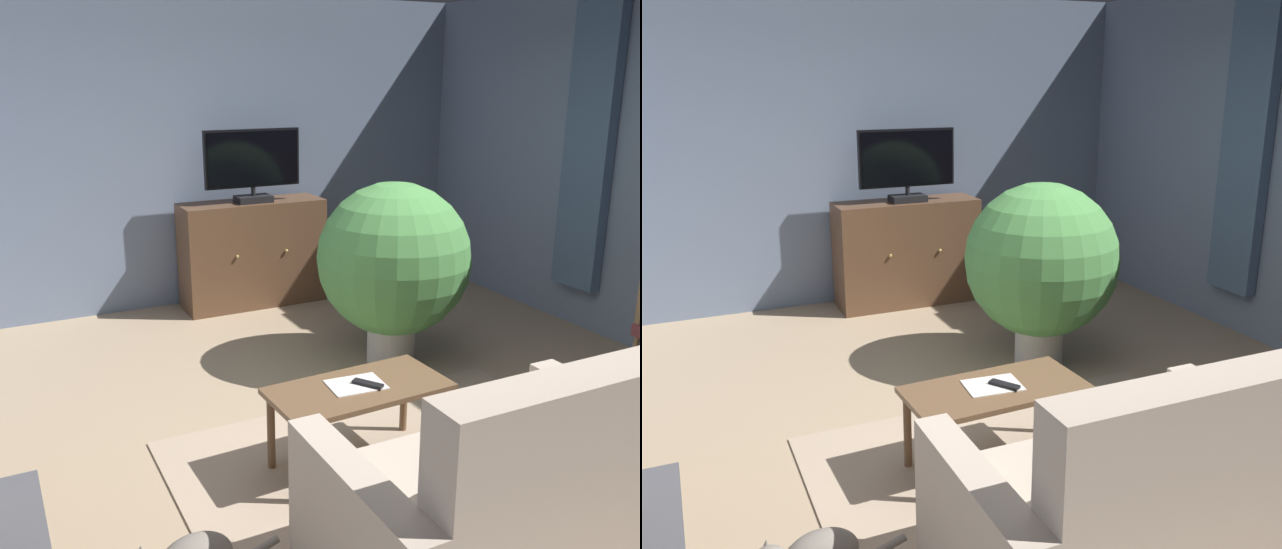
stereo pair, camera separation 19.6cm
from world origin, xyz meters
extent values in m
cube|color=tan|center=(0.00, 0.00, -0.02)|extent=(5.92, 6.37, 0.04)
cube|color=slate|center=(0.00, 2.94, 1.39)|extent=(5.92, 0.10, 2.78)
cube|color=slate|center=(2.60, 0.79, 1.53)|extent=(0.10, 0.44, 2.34)
cube|color=tan|center=(0.08, -0.48, 0.01)|extent=(2.41, 1.78, 0.01)
cube|color=#402A1C|center=(0.38, 2.59, 0.03)|extent=(1.26, 0.39, 0.06)
cube|color=brown|center=(0.38, 2.59, 0.49)|extent=(1.32, 0.45, 0.97)
sphere|color=tan|center=(0.15, 2.35, 0.54)|extent=(0.03, 0.03, 0.03)
sphere|color=tan|center=(0.62, 2.35, 0.54)|extent=(0.03, 0.03, 0.03)
cube|color=black|center=(0.38, 2.54, 1.00)|extent=(0.32, 0.20, 0.06)
cylinder|color=black|center=(0.38, 2.54, 1.07)|extent=(0.04, 0.04, 0.08)
cube|color=black|center=(0.38, 2.54, 1.37)|extent=(0.89, 0.05, 0.51)
cube|color=black|center=(0.38, 2.51, 1.37)|extent=(0.85, 0.01, 0.47)
cube|color=brown|center=(-0.13, -0.32, 0.46)|extent=(0.99, 0.51, 0.03)
cylinder|color=brown|center=(0.30, -0.12, 0.22)|extent=(0.04, 0.04, 0.44)
cylinder|color=brown|center=(-0.57, -0.15, 0.22)|extent=(0.04, 0.04, 0.44)
cylinder|color=brown|center=(0.31, -0.49, 0.22)|extent=(0.04, 0.04, 0.44)
cylinder|color=brown|center=(-0.56, -0.52, 0.22)|extent=(0.04, 0.04, 0.44)
cube|color=black|center=(-0.09, -0.34, 0.48)|extent=(0.14, 0.17, 0.02)
cube|color=silver|center=(-0.14, -0.30, 0.48)|extent=(0.32, 0.25, 0.01)
cube|color=#C6B29E|center=(-0.04, -1.32, 0.23)|extent=(1.18, 0.94, 0.46)
cube|color=#C6B29E|center=(-0.04, -1.70, 0.77)|extent=(1.18, 0.20, 0.62)
cube|color=#C6B29E|center=(0.63, -1.32, 0.34)|extent=(0.15, 0.94, 0.68)
cube|color=slate|center=(-0.22, -1.47, 0.58)|extent=(0.38, 0.19, 0.36)
cylinder|color=beige|center=(0.80, 0.82, 0.15)|extent=(0.36, 0.36, 0.30)
sphere|color=#4C8E47|center=(0.80, 0.82, 0.80)|extent=(1.12, 1.12, 1.12)
cone|color=gray|center=(-1.41, -0.79, 0.21)|extent=(0.04, 0.04, 0.04)
cylinder|color=gray|center=(-0.93, -0.83, 0.06)|extent=(0.22, 0.06, 0.09)
camera|label=1|loc=(-1.82, -3.26, 2.08)|focal=38.76mm
camera|label=2|loc=(-1.64, -3.34, 2.08)|focal=38.76mm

